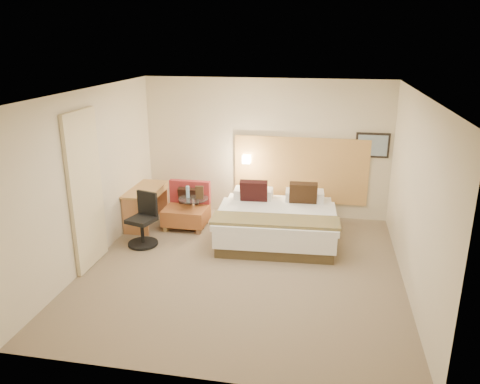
% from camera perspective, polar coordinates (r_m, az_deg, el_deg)
% --- Properties ---
extents(floor, '(4.80, 5.00, 0.02)m').
position_cam_1_polar(floor, '(7.35, 0.31, -9.45)').
color(floor, '#7E6C55').
rests_on(floor, ground).
extents(ceiling, '(4.80, 5.00, 0.02)m').
position_cam_1_polar(ceiling, '(6.54, 0.35, 12.14)').
color(ceiling, white).
rests_on(ceiling, floor).
extents(wall_back, '(4.80, 0.02, 2.70)m').
position_cam_1_polar(wall_back, '(9.22, 3.13, 5.35)').
color(wall_back, beige).
rests_on(wall_back, floor).
extents(wall_front, '(4.80, 0.02, 2.70)m').
position_cam_1_polar(wall_front, '(4.55, -5.39, -8.71)').
color(wall_front, beige).
rests_on(wall_front, floor).
extents(wall_left, '(0.02, 5.00, 2.70)m').
position_cam_1_polar(wall_left, '(7.61, -17.83, 1.68)').
color(wall_left, beige).
rests_on(wall_left, floor).
extents(wall_right, '(0.02, 5.00, 2.70)m').
position_cam_1_polar(wall_right, '(6.84, 20.61, -0.46)').
color(wall_right, beige).
rests_on(wall_right, floor).
extents(headboard_panel, '(2.60, 0.04, 1.30)m').
position_cam_1_polar(headboard_panel, '(9.22, 7.37, 2.65)').
color(headboard_panel, tan).
rests_on(headboard_panel, wall_back).
extents(art_frame, '(0.62, 0.03, 0.47)m').
position_cam_1_polar(art_frame, '(9.13, 15.85, 5.51)').
color(art_frame, black).
rests_on(art_frame, wall_back).
extents(art_canvas, '(0.54, 0.01, 0.39)m').
position_cam_1_polar(art_canvas, '(9.11, 15.86, 5.48)').
color(art_canvas, '#768EA3').
rests_on(art_canvas, wall_back).
extents(lamp_arm, '(0.02, 0.12, 0.02)m').
position_cam_1_polar(lamp_arm, '(9.23, 0.87, 4.11)').
color(lamp_arm, silver).
rests_on(lamp_arm, wall_back).
extents(lamp_shade, '(0.15, 0.15, 0.15)m').
position_cam_1_polar(lamp_shade, '(9.17, 0.81, 4.02)').
color(lamp_shade, '#FBE9C4').
rests_on(lamp_shade, wall_back).
extents(curtain, '(0.06, 0.90, 2.42)m').
position_cam_1_polar(curtain, '(7.42, -18.28, 0.16)').
color(curtain, beige).
rests_on(curtain, wall_left).
extents(bottle_a, '(0.08, 0.08, 0.22)m').
position_cam_1_polar(bottle_a, '(8.62, -6.40, 0.02)').
color(bottle_a, '#91BDE0').
rests_on(bottle_a, side_table).
extents(menu_folder, '(0.15, 0.08, 0.24)m').
position_cam_1_polar(menu_folder, '(8.53, -4.96, -0.06)').
color(menu_folder, '#3D2919').
rests_on(menu_folder, side_table).
extents(bed, '(2.12, 2.08, 0.99)m').
position_cam_1_polar(bed, '(8.33, 4.52, -3.52)').
color(bed, '#473923').
rests_on(bed, floor).
extents(lounge_chair, '(0.79, 0.70, 0.83)m').
position_cam_1_polar(lounge_chair, '(8.88, -6.47, -2.12)').
color(lounge_chair, '#A1814B').
rests_on(lounge_chair, floor).
extents(side_table, '(0.64, 0.64, 0.62)m').
position_cam_1_polar(side_table, '(8.71, -5.67, -2.43)').
color(side_table, silver).
rests_on(side_table, floor).
extents(desk, '(0.53, 1.15, 0.72)m').
position_cam_1_polar(desk, '(9.01, -11.30, -0.49)').
color(desk, '#B07F45').
rests_on(desk, floor).
extents(desk_chair, '(0.64, 0.64, 0.91)m').
position_cam_1_polar(desk_chair, '(8.20, -11.68, -3.83)').
color(desk_chair, black).
rests_on(desk_chair, floor).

